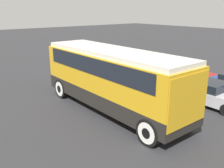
% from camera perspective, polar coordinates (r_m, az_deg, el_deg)
% --- Properties ---
extents(ground_plane, '(120.00, 120.00, 0.00)m').
position_cam_1_polar(ground_plane, '(13.53, -0.00, -6.01)').
color(ground_plane, '#2D2D30').
extents(tour_bus, '(9.28, 2.60, 3.29)m').
position_cam_1_polar(tour_bus, '(12.82, 0.27, 2.05)').
color(tour_bus, black).
rests_on(tour_bus, ground_plane).
extents(parked_car_near, '(4.05, 1.94, 1.33)m').
position_cam_1_polar(parked_car_near, '(15.27, 20.98, -1.78)').
color(parked_car_near, '#BCBCC1').
rests_on(parked_car_near, ground_plane).
extents(parked_car_far, '(4.21, 1.82, 1.37)m').
position_cam_1_polar(parked_car_far, '(19.57, 16.84, 2.58)').
color(parked_car_far, maroon).
rests_on(parked_car_far, ground_plane).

